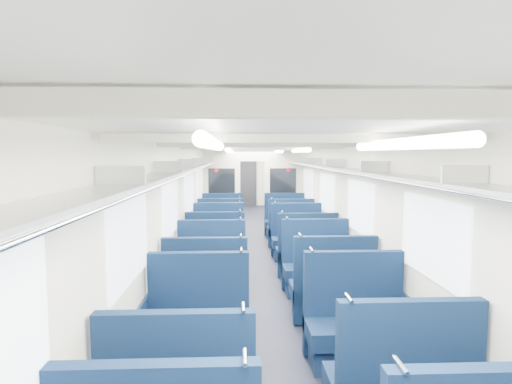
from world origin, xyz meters
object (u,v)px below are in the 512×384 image
object	(u,v)px
seat_6	(198,330)
seat_11	(316,270)
seat_17	(290,231)
seat_16	(221,231)
seat_7	(356,328)
seat_13	(306,255)
seat_12	(216,253)
seat_18	(222,224)
seat_8	(206,296)
seat_9	(332,293)
seat_10	(211,272)
end_door	(248,182)
seat_19	(285,223)
seat_14	(218,241)
seat_15	(297,241)
bulkhead	(252,188)

from	to	relation	value
seat_6	seat_11	xyz separation A→B (m)	(1.66, 2.22, 0.00)
seat_6	seat_17	size ratio (longest dim) A/B	1.00
seat_16	seat_17	bearing A→B (deg)	-6.38
seat_7	seat_13	bearing A→B (deg)	90.00
seat_12	seat_17	bearing A→B (deg)	52.19
seat_17	seat_18	bearing A→B (deg)	144.57
seat_12	seat_18	world-z (taller)	same
seat_16	seat_8	bearing A→B (deg)	-90.00
seat_12	seat_16	size ratio (longest dim) A/B	1.00
seat_9	seat_12	distance (m)	2.84
seat_16	seat_11	bearing A→B (deg)	-64.72
seat_8	seat_10	bearing A→B (deg)	90.00
seat_12	seat_13	bearing A→B (deg)	-7.13
seat_13	seat_16	world-z (taller)	same
seat_7	seat_13	size ratio (longest dim) A/B	1.00
seat_11	seat_17	bearing A→B (deg)	90.00
end_door	seat_12	distance (m)	10.28
end_door	seat_19	xyz separation A→B (m)	(0.83, -6.92, -0.63)
seat_9	seat_17	world-z (taller)	same
seat_14	seat_11	bearing A→B (deg)	-54.53
seat_10	seat_19	size ratio (longest dim) A/B	1.00
seat_9	seat_10	size ratio (longest dim) A/B	1.00
seat_11	seat_17	world-z (taller)	same
seat_15	seat_18	xyz separation A→B (m)	(-1.66, 2.30, 0.00)
seat_18	seat_9	bearing A→B (deg)	-73.57
end_door	seat_10	world-z (taller)	end_door
bulkhead	seat_7	bearing A→B (deg)	-83.89
end_door	bulkhead	bearing A→B (deg)	-90.00
seat_10	seat_14	distance (m)	2.36
seat_17	seat_19	world-z (taller)	same
end_door	seat_16	distance (m)	7.97
seat_15	seat_13	bearing A→B (deg)	-90.00
seat_6	seat_10	bearing A→B (deg)	90.00
seat_9	seat_18	world-z (taller)	same
seat_19	seat_13	bearing A→B (deg)	-90.00
seat_8	seat_9	distance (m)	1.66
end_door	seat_12	bearing A→B (deg)	-94.64
bulkhead	seat_8	world-z (taller)	bulkhead
seat_10	seat_15	world-z (taller)	same
seat_7	seat_8	size ratio (longest dim) A/B	1.00
seat_10	seat_11	size ratio (longest dim) A/B	1.00
seat_8	seat_18	xyz separation A→B (m)	(0.00, 5.65, 0.00)
seat_9	seat_11	size ratio (longest dim) A/B	1.00
seat_10	seat_13	size ratio (longest dim) A/B	1.00
seat_9	seat_19	bearing A→B (deg)	90.00
seat_6	seat_12	xyz separation A→B (m)	(0.00, 3.41, 0.00)
seat_9	seat_8	bearing A→B (deg)	-179.27
bulkhead	seat_14	xyz separation A→B (m)	(-0.83, -3.18, -0.86)
seat_10	seat_11	distance (m)	1.66
seat_10	seat_9	bearing A→B (deg)	-33.30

